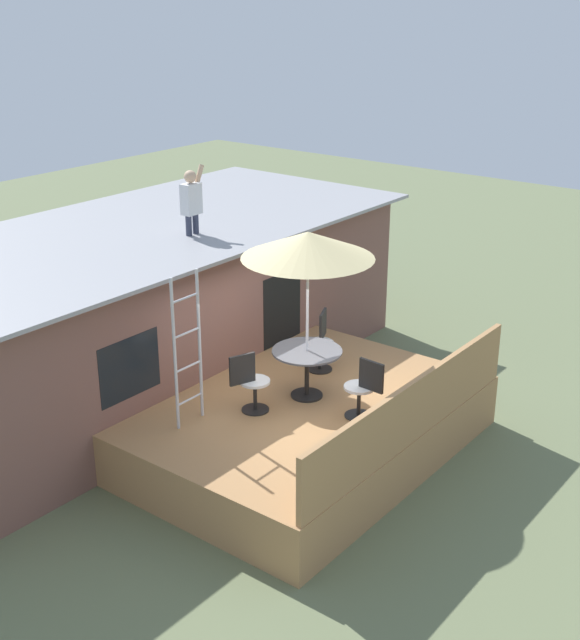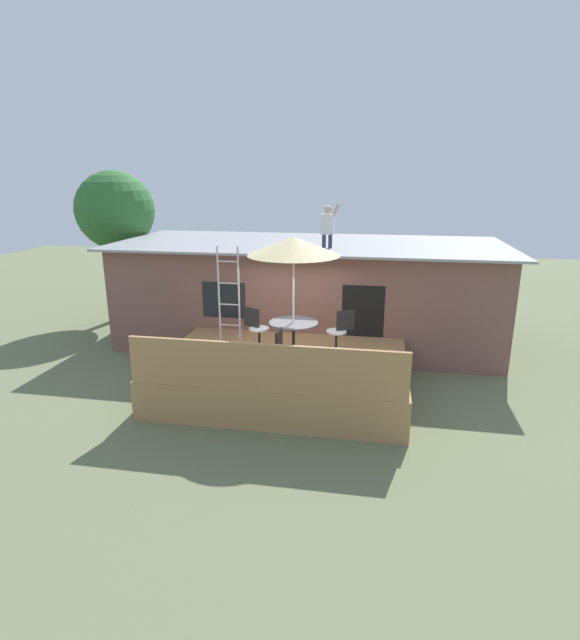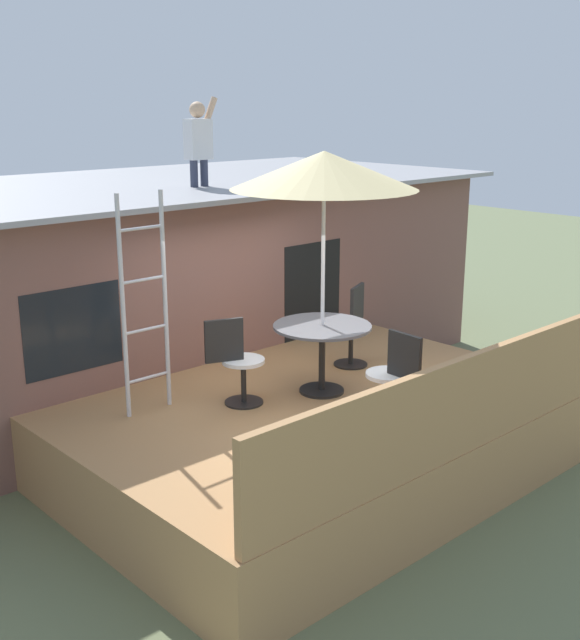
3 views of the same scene
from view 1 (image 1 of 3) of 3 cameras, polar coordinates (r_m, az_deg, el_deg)
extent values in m
plane|color=#66704C|center=(12.97, 0.66, -8.61)|extent=(40.00, 40.00, 0.00)
cube|color=brown|center=(14.64, -10.59, 0.48)|extent=(10.00, 4.00, 2.70)
cube|color=#99999E|center=(14.21, -10.97, 5.68)|extent=(10.50, 4.50, 0.06)
cube|color=black|center=(12.06, -10.77, -3.17)|extent=(1.10, 0.03, 0.90)
cube|color=black|center=(14.53, -0.56, -0.57)|extent=(1.00, 0.03, 2.00)
cube|color=#A87A4C|center=(12.77, 0.67, -7.06)|extent=(5.16, 3.91, 0.80)
cube|color=#A87A4C|center=(11.46, 8.34, -6.05)|extent=(5.06, 0.08, 0.90)
cylinder|color=black|center=(12.73, 1.13, -5.06)|extent=(0.48, 0.48, 0.03)
cylinder|color=black|center=(12.57, 1.14, -3.61)|extent=(0.07, 0.07, 0.71)
cylinder|color=#4C4C51|center=(12.43, 1.16, -2.11)|extent=(1.04, 1.04, 0.03)
cylinder|color=silver|center=(12.25, 1.17, -0.09)|extent=(0.04, 0.04, 2.40)
cone|color=beige|center=(11.87, 1.21, 5.08)|extent=(1.90, 1.90, 0.38)
cylinder|color=silver|center=(11.47, -7.76, -2.38)|extent=(0.04, 0.04, 2.20)
cylinder|color=silver|center=(11.78, -6.10, -1.65)|extent=(0.04, 0.04, 2.20)
cylinder|color=silver|center=(11.94, -6.76, -5.32)|extent=(0.48, 0.03, 0.03)
cylinder|color=silver|center=(11.72, -6.87, -3.13)|extent=(0.48, 0.03, 0.03)
cylinder|color=silver|center=(11.53, -6.97, -0.87)|extent=(0.48, 0.03, 0.03)
cylinder|color=silver|center=(11.35, -7.09, 1.47)|extent=(0.48, 0.03, 0.03)
cylinder|color=#33384C|center=(13.83, -6.83, 6.35)|extent=(0.10, 0.10, 0.34)
cylinder|color=#33384C|center=(13.94, -6.37, 6.49)|extent=(0.10, 0.10, 0.34)
cube|color=silver|center=(13.79, -6.67, 8.10)|extent=(0.32, 0.20, 0.50)
sphere|color=tan|center=(13.71, -6.74, 9.56)|extent=(0.20, 0.20, 0.20)
cylinder|color=tan|center=(13.85, -6.20, 9.45)|extent=(0.26, 0.08, 0.44)
cylinder|color=black|center=(12.33, -2.35, -6.04)|extent=(0.40, 0.40, 0.02)
cylinder|color=black|center=(12.23, -2.36, -5.12)|extent=(0.06, 0.06, 0.44)
cylinder|color=silver|center=(12.13, -2.38, -4.15)|extent=(0.44, 0.44, 0.04)
cube|color=black|center=(11.94, -3.23, -3.32)|extent=(0.39, 0.18, 0.44)
cylinder|color=black|center=(13.58, 2.02, -3.31)|extent=(0.40, 0.40, 0.02)
cylinder|color=black|center=(13.49, 2.03, -2.47)|extent=(0.06, 0.06, 0.44)
cylinder|color=silver|center=(13.40, 2.04, -1.57)|extent=(0.44, 0.44, 0.04)
cube|color=black|center=(13.49, 2.23, -0.31)|extent=(0.38, 0.20, 0.44)
cylinder|color=black|center=(12.19, 4.62, -6.42)|extent=(0.40, 0.40, 0.02)
cylinder|color=black|center=(12.09, 4.66, -5.50)|extent=(0.06, 0.06, 0.44)
cylinder|color=silver|center=(11.99, 4.69, -4.52)|extent=(0.44, 0.44, 0.04)
cube|color=black|center=(11.78, 5.50, -3.75)|extent=(0.07, 0.40, 0.44)
camera|label=2|loc=(11.47, 53.04, 3.01)|focal=28.01mm
camera|label=3|loc=(4.52, 16.18, -15.79)|focal=44.51mm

